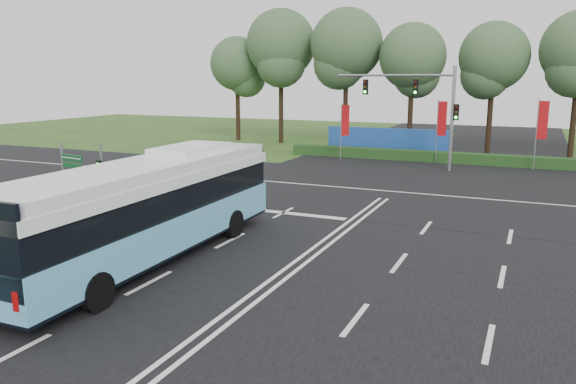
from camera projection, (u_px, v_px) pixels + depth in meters
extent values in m
plane|color=#28511B|center=(309.00, 252.00, 20.43)|extent=(120.00, 120.00, 0.00)
cube|color=black|center=(309.00, 252.00, 20.42)|extent=(20.00, 120.00, 0.04)
cube|color=black|center=(389.00, 192.00, 31.17)|extent=(120.00, 14.00, 0.05)
cube|color=gray|center=(39.00, 240.00, 21.75)|extent=(0.25, 18.00, 0.12)
cube|color=#58A6CD|center=(150.00, 229.00, 19.20)|extent=(2.99, 13.05, 1.19)
cube|color=black|center=(151.00, 244.00, 19.30)|extent=(2.96, 12.99, 0.32)
cube|color=black|center=(148.00, 198.00, 18.98)|extent=(2.87, 12.86, 1.03)
cube|color=white|center=(147.00, 179.00, 18.85)|extent=(2.99, 13.05, 0.38)
cube|color=white|center=(147.00, 168.00, 18.77)|extent=(2.92, 12.53, 0.38)
cube|color=white|center=(190.00, 149.00, 21.16)|extent=(1.80, 3.29, 0.27)
cylinder|color=black|center=(179.00, 218.00, 23.13)|extent=(0.33, 1.13, 1.13)
cylinder|color=black|center=(234.00, 224.00, 22.16)|extent=(0.33, 1.13, 1.13)
cylinder|color=black|center=(27.00, 279.00, 16.08)|extent=(0.33, 1.13, 1.13)
cylinder|color=black|center=(97.00, 292.00, 15.11)|extent=(0.33, 1.13, 1.13)
cylinder|color=gray|center=(103.00, 175.00, 27.39)|extent=(0.13, 0.13, 3.13)
cube|color=black|center=(99.00, 164.00, 27.11)|extent=(0.28, 0.22, 0.36)
sphere|color=#19F233|center=(98.00, 164.00, 27.02)|extent=(0.13, 0.13, 0.13)
cylinder|color=gray|center=(64.00, 184.00, 23.98)|extent=(0.11, 0.11, 3.58)
cube|color=#0B421E|center=(72.00, 158.00, 23.38)|extent=(1.33, 0.30, 0.27)
cube|color=#0B421E|center=(72.00, 165.00, 23.44)|extent=(1.33, 0.30, 0.20)
cube|color=white|center=(71.00, 158.00, 23.35)|extent=(1.23, 0.23, 0.04)
cylinder|color=gray|center=(341.00, 132.00, 42.47)|extent=(0.07, 0.07, 4.33)
cube|color=#A90E12|center=(345.00, 120.00, 42.29)|extent=(0.54, 0.28, 2.31)
cylinder|color=gray|center=(437.00, 132.00, 41.06)|extent=(0.07, 0.07, 4.67)
cube|color=#A90E12|center=(442.00, 119.00, 40.72)|extent=(0.62, 0.05, 2.49)
cylinder|color=gray|center=(536.00, 135.00, 38.13)|extent=(0.08, 0.08, 4.82)
cube|color=#A90E12|center=(543.00, 120.00, 37.82)|extent=(0.64, 0.10, 2.57)
cylinder|color=gray|center=(452.00, 120.00, 37.29)|extent=(0.24, 0.24, 7.00)
cylinder|color=gray|center=(394.00, 75.00, 38.30)|extent=(8.00, 0.16, 0.16)
cube|color=black|center=(416.00, 87.00, 37.86)|extent=(0.32, 0.28, 1.05)
cube|color=black|center=(366.00, 87.00, 39.25)|extent=(0.32, 0.28, 1.05)
cube|color=black|center=(456.00, 112.00, 37.09)|extent=(0.32, 0.28, 1.05)
cube|color=#163714|center=(430.00, 157.00, 42.28)|extent=(22.00, 1.20, 0.80)
cube|color=#1C4A9C|center=(386.00, 142.00, 45.97)|extent=(10.00, 0.30, 2.20)
cylinder|color=black|center=(238.00, 104.00, 56.44)|extent=(0.44, 0.44, 7.23)
sphere|color=#395934|center=(237.00, 64.00, 55.64)|extent=(5.33, 5.33, 5.33)
cylinder|color=black|center=(281.00, 97.00, 54.01)|extent=(0.44, 0.44, 8.91)
sphere|color=#395934|center=(281.00, 44.00, 53.03)|extent=(6.56, 6.56, 6.56)
cylinder|color=black|center=(346.00, 99.00, 50.56)|extent=(0.44, 0.44, 8.67)
sphere|color=#395934|center=(347.00, 44.00, 49.60)|extent=(6.39, 6.39, 6.39)
cylinder|color=black|center=(411.00, 107.00, 47.77)|extent=(0.44, 0.44, 7.59)
sphere|color=#395934|center=(413.00, 56.00, 46.94)|extent=(5.59, 5.59, 5.59)
cylinder|color=black|center=(490.00, 108.00, 45.90)|extent=(0.44, 0.44, 7.53)
sphere|color=#395934|center=(494.00, 56.00, 45.07)|extent=(5.55, 5.55, 5.55)
cylinder|color=black|center=(575.00, 108.00, 43.20)|extent=(0.44, 0.44, 7.95)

